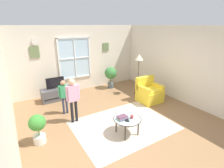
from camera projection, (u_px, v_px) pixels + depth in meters
ground_plane at (123, 123)px, 4.88m from camera, size 5.87×6.84×0.02m
back_wall at (79, 59)px, 6.98m from camera, size 5.27×0.17×2.64m
side_wall_left at (4, 102)px, 3.10m from camera, size 0.12×6.24×2.64m
side_wall_right at (188, 66)px, 5.77m from camera, size 0.12×6.24×2.64m
area_rug at (123, 125)px, 4.74m from camera, size 2.64×2.02×0.01m
tv_stand at (57, 94)px, 6.28m from camera, size 1.06×0.45×0.45m
television at (55, 83)px, 6.13m from camera, size 0.64×0.08×0.42m
armchair at (149, 93)px, 6.14m from camera, size 0.76×0.74×0.87m
coffee_table at (127, 120)px, 4.24m from camera, size 0.71×0.71×0.44m
book_stack at (122, 117)px, 4.20m from camera, size 0.24×0.20×0.08m
cup at (132, 117)px, 4.23m from camera, size 0.08×0.08×0.09m
remote_near_books at (128, 120)px, 4.14m from camera, size 0.09×0.14×0.02m
remote_near_cup at (126, 120)px, 4.14m from camera, size 0.07×0.15×0.02m
person_green_shirt at (64, 93)px, 5.14m from camera, size 0.33×0.15×1.10m
person_pink_shirt at (73, 96)px, 4.65m from camera, size 0.39×0.18×1.30m
potted_plant_by_window at (111, 74)px, 7.32m from camera, size 0.52×0.52×0.94m
potted_plant_corner at (38, 126)px, 3.90m from camera, size 0.38×0.38×0.73m
floor_lamp at (139, 61)px, 6.47m from camera, size 0.32×0.32×1.60m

